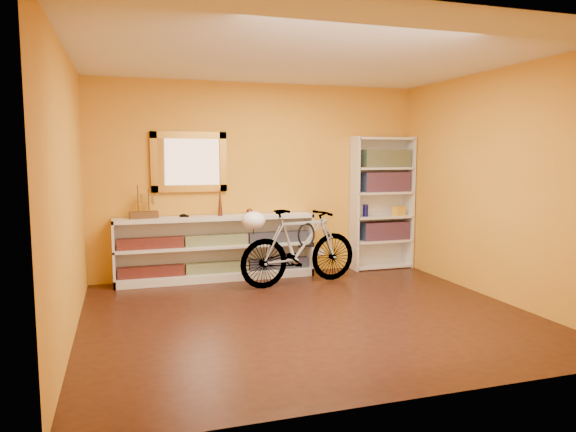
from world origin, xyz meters
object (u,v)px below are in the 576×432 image
object	(u,v)px
console_unit	(217,248)
bicycle	(299,247)
bookcase	(382,203)
helmet	(253,221)

from	to	relation	value
console_unit	bicycle	bearing A→B (deg)	-30.10
console_unit	bicycle	xyz separation A→B (m)	(0.96, -0.56, 0.06)
bookcase	helmet	xyz separation A→B (m)	(-2.08, -0.69, -0.09)
bookcase	bicycle	size ratio (longest dim) A/B	1.15
console_unit	helmet	world-z (taller)	helmet
console_unit	helmet	distance (m)	0.86
bookcase	console_unit	bearing A→B (deg)	-179.41
bookcase	helmet	world-z (taller)	bookcase
console_unit	bicycle	world-z (taller)	bicycle
console_unit	bookcase	xyz separation A→B (m)	(2.41, 0.03, 0.52)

